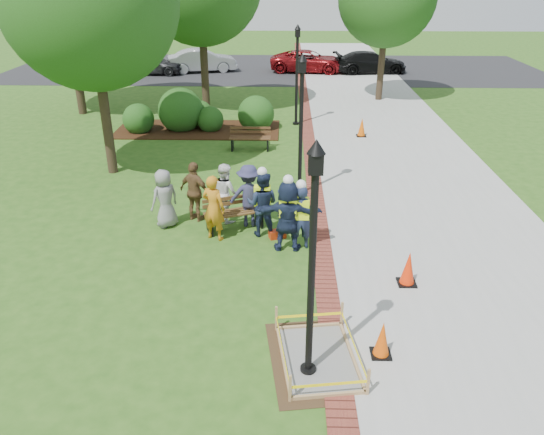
{
  "coord_description": "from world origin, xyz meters",
  "views": [
    {
      "loc": [
        0.81,
        -10.27,
        6.5
      ],
      "look_at": [
        0.5,
        1.2,
        1.0
      ],
      "focal_mm": 35.0,
      "sensor_mm": 36.0,
      "label": 1
    }
  ],
  "objects_px": {
    "wet_concrete_pad": "(318,350)",
    "lamp_near": "(313,249)",
    "cone_front": "(382,340)",
    "hivis_worker_c": "(262,202)",
    "hivis_worker_b": "(300,215)",
    "bench_near": "(235,219)",
    "hivis_worker_a": "(288,213)"
  },
  "relations": [
    {
      "from": "wet_concrete_pad",
      "to": "hivis_worker_c",
      "type": "bearing_deg",
      "value": 103.88
    },
    {
      "from": "wet_concrete_pad",
      "to": "lamp_near",
      "type": "bearing_deg",
      "value": -121.13
    },
    {
      "from": "cone_front",
      "to": "hivis_worker_c",
      "type": "distance_m",
      "value": 5.37
    },
    {
      "from": "hivis_worker_b",
      "to": "hivis_worker_c",
      "type": "height_order",
      "value": "hivis_worker_c"
    },
    {
      "from": "hivis_worker_a",
      "to": "hivis_worker_c",
      "type": "relative_size",
      "value": 1.05
    },
    {
      "from": "hivis_worker_b",
      "to": "wet_concrete_pad",
      "type": "bearing_deg",
      "value": -86.62
    },
    {
      "from": "cone_front",
      "to": "lamp_near",
      "type": "bearing_deg",
      "value": -160.71
    },
    {
      "from": "bench_near",
      "to": "hivis_worker_b",
      "type": "distance_m",
      "value": 2.11
    },
    {
      "from": "lamp_near",
      "to": "wet_concrete_pad",
      "type": "bearing_deg",
      "value": 58.87
    },
    {
      "from": "lamp_near",
      "to": "hivis_worker_c",
      "type": "bearing_deg",
      "value": 101.08
    },
    {
      "from": "lamp_near",
      "to": "hivis_worker_b",
      "type": "relative_size",
      "value": 2.32
    },
    {
      "from": "hivis_worker_b",
      "to": "bench_near",
      "type": "bearing_deg",
      "value": 149.92
    },
    {
      "from": "lamp_near",
      "to": "bench_near",
      "type": "bearing_deg",
      "value": 107.92
    },
    {
      "from": "cone_front",
      "to": "lamp_near",
      "type": "height_order",
      "value": "lamp_near"
    },
    {
      "from": "cone_front",
      "to": "hivis_worker_c",
      "type": "xyz_separation_m",
      "value": [
        -2.38,
        4.78,
        0.59
      ]
    },
    {
      "from": "lamp_near",
      "to": "hivis_worker_c",
      "type": "xyz_separation_m",
      "value": [
        -1.03,
        5.25,
        -1.54
      ]
    },
    {
      "from": "bench_near",
      "to": "lamp_near",
      "type": "height_order",
      "value": "lamp_near"
    },
    {
      "from": "lamp_near",
      "to": "hivis_worker_a",
      "type": "bearing_deg",
      "value": 94.75
    },
    {
      "from": "wet_concrete_pad",
      "to": "hivis_worker_a",
      "type": "relative_size",
      "value": 1.26
    },
    {
      "from": "bench_near",
      "to": "hivis_worker_c",
      "type": "bearing_deg",
      "value": -21.97
    },
    {
      "from": "wet_concrete_pad",
      "to": "lamp_near",
      "type": "distance_m",
      "value": 2.28
    },
    {
      "from": "lamp_near",
      "to": "hivis_worker_b",
      "type": "distance_m",
      "value": 4.81
    },
    {
      "from": "lamp_near",
      "to": "hivis_worker_a",
      "type": "relative_size",
      "value": 2.14
    },
    {
      "from": "wet_concrete_pad",
      "to": "cone_front",
      "type": "distance_m",
      "value": 1.17
    },
    {
      "from": "cone_front",
      "to": "hivis_worker_b",
      "type": "height_order",
      "value": "hivis_worker_b"
    },
    {
      "from": "bench_near",
      "to": "lamp_near",
      "type": "bearing_deg",
      "value": -72.08
    },
    {
      "from": "wet_concrete_pad",
      "to": "lamp_near",
      "type": "xyz_separation_m",
      "value": [
        -0.19,
        -0.32,
        2.25
      ]
    },
    {
      "from": "hivis_worker_b",
      "to": "cone_front",
      "type": "bearing_deg",
      "value": -70.95
    },
    {
      "from": "bench_near",
      "to": "cone_front",
      "type": "distance_m",
      "value": 5.98
    },
    {
      "from": "wet_concrete_pad",
      "to": "bench_near",
      "type": "distance_m",
      "value": 5.61
    },
    {
      "from": "hivis_worker_a",
      "to": "hivis_worker_c",
      "type": "xyz_separation_m",
      "value": [
        -0.66,
        0.77,
        -0.04
      ]
    },
    {
      "from": "cone_front",
      "to": "wet_concrete_pad",
      "type": "bearing_deg",
      "value": -172.34
    }
  ]
}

